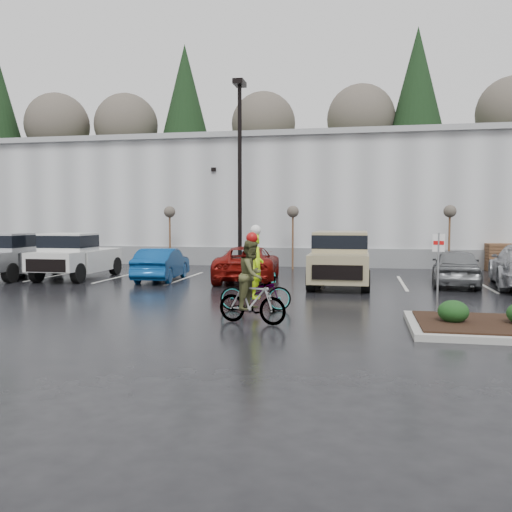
% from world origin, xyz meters
% --- Properties ---
extents(ground, '(120.00, 120.00, 0.00)m').
position_xyz_m(ground, '(0.00, 0.00, 0.00)').
color(ground, black).
rests_on(ground, ground).
extents(warehouse, '(60.50, 15.50, 7.20)m').
position_xyz_m(warehouse, '(0.00, 21.99, 3.65)').
color(warehouse, '#A2A5A7').
rests_on(warehouse, ground).
extents(wooded_ridge, '(80.00, 25.00, 6.00)m').
position_xyz_m(wooded_ridge, '(0.00, 45.00, 3.00)').
color(wooded_ridge, '#203616').
rests_on(wooded_ridge, ground).
extents(lamppost, '(0.50, 1.00, 9.22)m').
position_xyz_m(lamppost, '(-4.00, 12.00, 5.69)').
color(lamppost, black).
rests_on(lamppost, ground).
extents(sapling_west, '(0.60, 0.60, 3.20)m').
position_xyz_m(sapling_west, '(-8.00, 13.00, 2.73)').
color(sapling_west, '#503220').
rests_on(sapling_west, ground).
extents(sapling_mid, '(0.60, 0.60, 3.20)m').
position_xyz_m(sapling_mid, '(-1.50, 13.00, 2.73)').
color(sapling_mid, '#503220').
rests_on(sapling_mid, ground).
extents(sapling_east, '(0.60, 0.60, 3.20)m').
position_xyz_m(sapling_east, '(6.00, 13.00, 2.73)').
color(sapling_east, '#503220').
rests_on(sapling_east, ground).
extents(pallet_stack_a, '(1.20, 1.20, 1.35)m').
position_xyz_m(pallet_stack_a, '(8.50, 14.00, 0.68)').
color(pallet_stack_a, '#503220').
rests_on(pallet_stack_a, ground).
extents(shrub_a, '(0.70, 0.70, 0.52)m').
position_xyz_m(shrub_a, '(4.00, -1.00, 0.41)').
color(shrub_a, '#133715').
rests_on(shrub_a, curb_island).
extents(fire_lane_sign, '(0.30, 0.05, 2.20)m').
position_xyz_m(fire_lane_sign, '(3.80, 0.20, 1.41)').
color(fire_lane_sign, gray).
rests_on(fire_lane_sign, ground).
extents(pickup_silver, '(2.10, 5.20, 1.96)m').
position_xyz_m(pickup_silver, '(-12.71, 6.89, 0.98)').
color(pickup_silver, '#AFB2B7').
rests_on(pickup_silver, ground).
extents(pickup_white, '(2.10, 5.20, 1.96)m').
position_xyz_m(pickup_white, '(-10.01, 7.33, 0.98)').
color(pickup_white, silver).
rests_on(pickup_white, ground).
extents(car_blue, '(1.76, 4.18, 1.34)m').
position_xyz_m(car_blue, '(-6.21, 7.10, 0.67)').
color(car_blue, navy).
rests_on(car_blue, ground).
extents(car_red, '(2.87, 5.34, 1.43)m').
position_xyz_m(car_red, '(-2.67, 7.58, 0.71)').
color(car_red, maroon).
rests_on(car_red, ground).
extents(suv_tan, '(2.20, 5.10, 2.06)m').
position_xyz_m(suv_tan, '(1.10, 6.75, 1.03)').
color(suv_tan, '#9B8F69').
rests_on(suv_tan, ground).
extents(car_grey, '(2.14, 4.37, 1.44)m').
position_xyz_m(car_grey, '(5.44, 7.57, 0.72)').
color(car_grey, slate).
rests_on(car_grey, ground).
extents(cyclist_hivis, '(2.06, 1.03, 2.39)m').
position_xyz_m(cyclist_hivis, '(-0.98, 0.61, 0.74)').
color(cyclist_hivis, '#3F3F44').
rests_on(cyclist_hivis, ground).
extents(cyclist_olive, '(1.79, 0.91, 2.24)m').
position_xyz_m(cyclist_olive, '(-0.71, -1.24, 0.82)').
color(cyclist_olive, '#3F3F44').
rests_on(cyclist_olive, ground).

